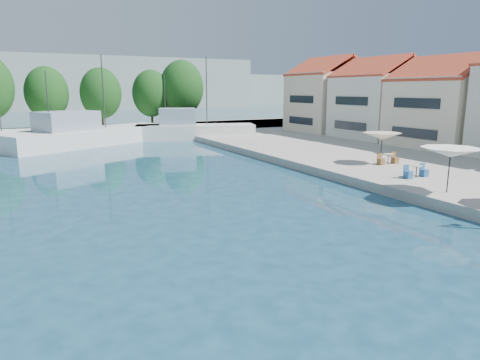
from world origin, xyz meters
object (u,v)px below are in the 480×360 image
trawler_03 (88,136)px  umbrella_cream (382,136)px  umbrella_white (451,152)px  trawler_04 (192,131)px

trawler_03 → umbrella_cream: size_ratio=6.87×
trawler_03 → umbrella_white: 37.04m
umbrella_white → umbrella_cream: umbrella_white is taller
trawler_03 → umbrella_cream: trawler_03 is taller
trawler_03 → trawler_04: size_ratio=1.30×
trawler_04 → umbrella_white: trawler_04 is taller
trawler_03 → trawler_04: same height
umbrella_white → umbrella_cream: bearing=67.2°
trawler_03 → trawler_04: 12.30m
trawler_04 → umbrella_cream: 26.76m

